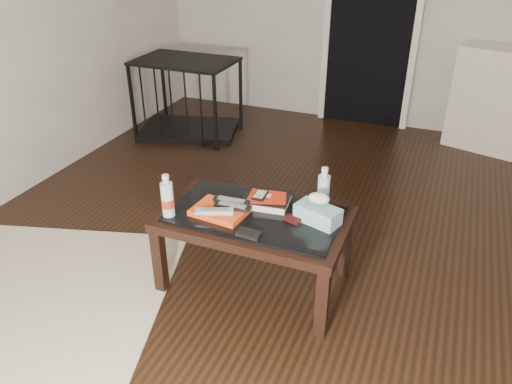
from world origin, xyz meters
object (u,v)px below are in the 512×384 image
Objects in this scene: pet_crate at (188,110)px; textbook at (267,200)px; coffee_table at (255,224)px; tissue_box at (318,214)px; water_bottle_left at (167,195)px; water_bottle_right at (324,188)px.

textbook is at bearing -65.46° from pet_crate.
tissue_box is at bearing 7.65° from coffee_table.
tissue_box reaches higher than coffee_table.
pet_crate is at bearing 123.43° from textbook.
water_bottle_left is 0.79m from tissue_box.
coffee_table is 0.15m from textbook.
pet_crate is 4.32× the size of water_bottle_right.
tissue_box is (0.75, 0.23, -0.07)m from water_bottle_left.
textbook is 1.05× the size of water_bottle_right.
water_bottle_left reaches higher than coffee_table.
water_bottle_right is (0.29, 0.08, 0.10)m from textbook.
water_bottle_left is 0.83m from water_bottle_right.
pet_crate reaches higher than textbook.
water_bottle_left reaches higher than tissue_box.
textbook is 0.32m from water_bottle_right.
water_bottle_left is (1.04, -2.06, 0.35)m from pet_crate.
water_bottle_left is (-0.44, -0.30, 0.10)m from textbook.
water_bottle_right is 1.03× the size of tissue_box.
water_bottle_left is (-0.42, -0.19, 0.18)m from coffee_table.
coffee_table is at bearing -107.26° from textbook.
tissue_box is at bearing 17.07° from water_bottle_left.
textbook is at bearing 34.66° from water_bottle_left.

